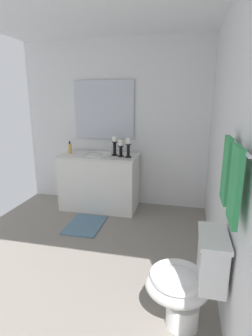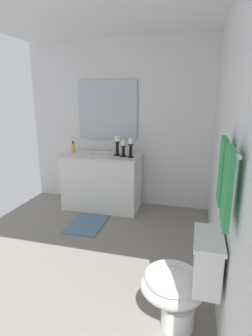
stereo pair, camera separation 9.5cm
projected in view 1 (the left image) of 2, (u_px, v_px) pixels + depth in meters
floor at (77, 255)px, 2.83m from camera, size 3.19×2.84×0.02m
wall_back at (228, 147)px, 2.20m from camera, size 3.19×0.04×2.45m
wall_left at (115, 125)px, 4.01m from camera, size 0.04×2.84×2.45m
vanity_cabinet at (100, 181)px, 3.95m from camera, size 0.58×1.15×0.82m
sink_basin at (99, 157)px, 3.85m from camera, size 0.40×0.40×0.24m
mirror at (104, 110)px, 3.95m from camera, size 0.02×0.92×0.85m
candle_holder_tall at (128, 147)px, 3.64m from camera, size 0.09×0.09×0.27m
candle_holder_short at (121, 148)px, 3.70m from camera, size 0.09×0.09×0.24m
candle_holder_mid at (115, 146)px, 3.76m from camera, size 0.09×0.09×0.27m
soap_bottle at (70, 148)px, 3.95m from camera, size 0.06×0.06×0.18m
toilet at (187, 282)px, 1.85m from camera, size 0.39×0.54×0.75m
towel_bar at (237, 145)px, 1.50m from camera, size 0.68×0.02×0.02m
towel_near_vanity at (226, 170)px, 1.72m from camera, size 0.21×0.03×0.43m
towel_center at (235, 186)px, 1.40m from camera, size 0.22×0.03×0.43m
bath_mat at (85, 225)px, 3.46m from camera, size 0.60×0.44×0.02m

